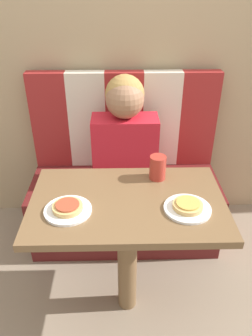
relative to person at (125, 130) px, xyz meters
The scene contains 11 objects.
ground_plane 0.99m from the person, 90.00° to the right, with size 12.00×12.00×0.00m, color gray.
wall_back 0.59m from the person, 90.00° to the left, with size 7.00×0.05×2.60m.
booth_seat 0.58m from the person, 90.00° to the right, with size 1.20×0.54×0.45m.
booth_backrest 0.22m from the person, 90.00° to the left, with size 1.20×0.08×0.64m.
dining_table 0.62m from the person, 90.00° to the right, with size 0.88×0.56×0.72m.
person is the anchor object (origin of this frame).
plate_left 0.71m from the person, 111.30° to the right, with size 0.21×0.21×0.01m.
plate_right 0.71m from the person, 68.70° to the right, with size 0.21×0.21×0.01m.
pizza_left 0.71m from the person, 111.30° to the right, with size 0.13×0.13×0.03m.
pizza_right 0.71m from the person, 68.70° to the right, with size 0.13×0.13×0.03m.
drinking_cup 0.43m from the person, 69.32° to the right, with size 0.08×0.08×0.12m.
Camera 1 is at (-0.03, -1.19, 1.61)m, focal length 35.00 mm.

